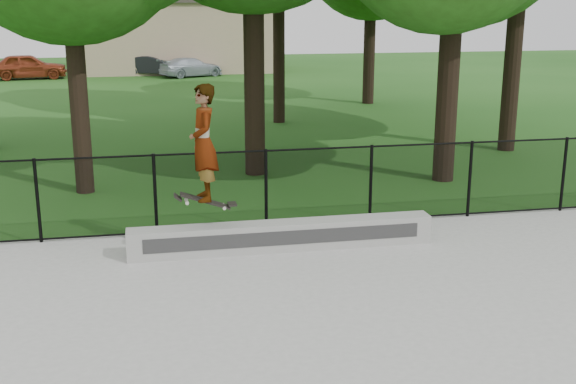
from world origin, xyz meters
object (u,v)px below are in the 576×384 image
car_c (191,67)px  car_b (153,66)px  car_a (28,66)px  skater_airborne (203,144)px  grind_ledge (283,236)px

car_c → car_b: bearing=37.0°
car_a → car_c: car_a is taller
car_b → car_c: 2.38m
car_a → car_c: bearing=-99.7°
car_c → skater_airborne: skater_airborne is taller
car_a → skater_airborne: skater_airborne is taller
car_b → car_c: size_ratio=0.91×
car_b → car_c: bearing=-101.9°
car_b → skater_airborne: (0.35, -30.66, 1.38)m
skater_airborne → grind_ledge: bearing=2.0°
grind_ledge → car_b: (-1.64, 30.61, 0.25)m
skater_airborne → car_c: bearing=86.6°
grind_ledge → car_b: size_ratio=1.70×
skater_airborne → car_b: bearing=90.6°
car_b → car_c: (2.09, -1.13, -0.03)m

